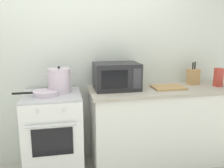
# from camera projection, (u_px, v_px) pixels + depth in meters

# --- Properties ---
(back_wall) EXTENTS (4.40, 0.10, 2.50)m
(back_wall) POSITION_uv_depth(u_px,v_px,m) (106.00, 58.00, 2.97)
(back_wall) COLOR silver
(back_wall) RESTS_ON ground_plane
(lower_cabinet_right) EXTENTS (1.64, 0.56, 0.88)m
(lower_cabinet_right) POSITION_uv_depth(u_px,v_px,m) (161.00, 127.00, 2.93)
(lower_cabinet_right) COLOR white
(lower_cabinet_right) RESTS_ON ground_plane
(countertop_right) EXTENTS (1.70, 0.60, 0.04)m
(countertop_right) POSITION_uv_depth(u_px,v_px,m) (162.00, 90.00, 2.83)
(countertop_right) COLOR #ADA393
(countertop_right) RESTS_ON lower_cabinet_right
(stove) EXTENTS (0.60, 0.64, 0.92)m
(stove) POSITION_uv_depth(u_px,v_px,m) (54.00, 135.00, 2.65)
(stove) COLOR white
(stove) RESTS_ON ground_plane
(stock_pot) EXTENTS (0.33, 0.25, 0.29)m
(stock_pot) POSITION_uv_depth(u_px,v_px,m) (59.00, 81.00, 2.60)
(stock_pot) COLOR silver
(stock_pot) RESTS_ON stove
(frying_pan) EXTENTS (0.46, 0.26, 0.05)m
(frying_pan) POSITION_uv_depth(u_px,v_px,m) (45.00, 93.00, 2.50)
(frying_pan) COLOR silver
(frying_pan) RESTS_ON stove
(microwave) EXTENTS (0.50, 0.37, 0.30)m
(microwave) POSITION_uv_depth(u_px,v_px,m) (117.00, 76.00, 2.74)
(microwave) COLOR #232326
(microwave) RESTS_ON countertop_right
(cutting_board) EXTENTS (0.36, 0.26, 0.02)m
(cutting_board) POSITION_uv_depth(u_px,v_px,m) (168.00, 87.00, 2.81)
(cutting_board) COLOR tan
(cutting_board) RESTS_ON countertop_right
(knife_block) EXTENTS (0.13, 0.10, 0.28)m
(knife_block) POSITION_uv_depth(u_px,v_px,m) (193.00, 77.00, 3.01)
(knife_block) COLOR tan
(knife_block) RESTS_ON countertop_right
(pasta_box) EXTENTS (0.08, 0.08, 0.22)m
(pasta_box) POSITION_uv_depth(u_px,v_px,m) (218.00, 77.00, 2.89)
(pasta_box) COLOR #B73D33
(pasta_box) RESTS_ON countertop_right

